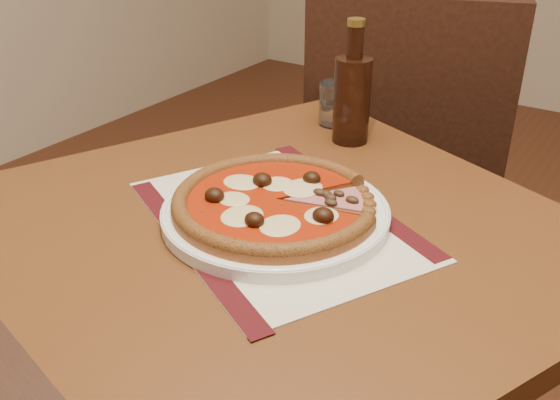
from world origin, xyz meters
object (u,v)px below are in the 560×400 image
object	(u,v)px
chair_far	(403,160)
pizza	(275,201)
bottle	(352,96)
table	(273,282)
water_glass	(336,104)
plate	(276,213)

from	to	relation	value
chair_far	pizza	distance (m)	0.75
chair_far	bottle	world-z (taller)	bottle
table	pizza	distance (m)	0.13
water_glass	bottle	world-z (taller)	bottle
table	chair_far	distance (m)	0.74
table	chair_far	world-z (taller)	chair_far
chair_far	water_glass	world-z (taller)	chair_far
chair_far	plate	xyz separation A→B (m)	(0.09, -0.71, 0.21)
water_glass	chair_far	bearing A→B (deg)	86.11
plate	bottle	world-z (taller)	bottle
chair_far	pizza	bearing A→B (deg)	78.96
pizza	bottle	size ratio (longest dim) A/B	1.33
table	pizza	xyz separation A→B (m)	(-0.00, 0.01, 0.13)
plate	bottle	size ratio (longest dim) A/B	1.47
table	bottle	xyz separation A→B (m)	(-0.05, 0.34, 0.19)
chair_far	water_glass	distance (m)	0.40
table	plate	distance (m)	0.11
table	bottle	world-z (taller)	bottle
table	pizza	world-z (taller)	pizza
bottle	plate	bearing A→B (deg)	-81.04
plate	water_glass	xyz separation A→B (m)	(-0.12, 0.38, 0.03)
pizza	water_glass	distance (m)	0.40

